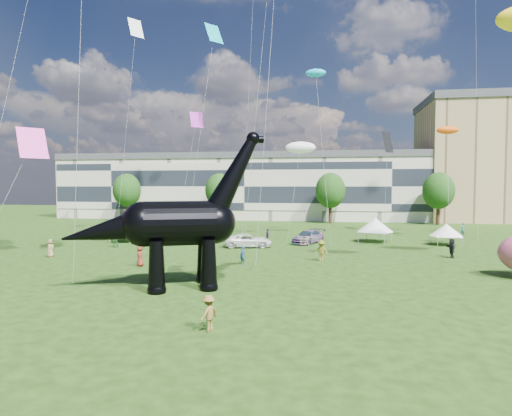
# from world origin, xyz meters

# --- Properties ---
(ground) EXTENTS (220.00, 220.00, 0.00)m
(ground) POSITION_xyz_m (0.00, 0.00, 0.00)
(ground) COLOR #16330C
(ground) RESTS_ON ground
(terrace_row) EXTENTS (78.00, 11.00, 12.00)m
(terrace_row) POSITION_xyz_m (-8.00, 62.00, 6.00)
(terrace_row) COLOR beige
(terrace_row) RESTS_ON ground
(apartment_block) EXTENTS (28.00, 18.00, 22.00)m
(apartment_block) POSITION_xyz_m (40.00, 65.00, 11.00)
(apartment_block) COLOR tan
(apartment_block) RESTS_ON ground
(tree_far_left) EXTENTS (5.20, 5.20, 9.44)m
(tree_far_left) POSITION_xyz_m (-30.00, 53.00, 6.29)
(tree_far_left) COLOR #382314
(tree_far_left) RESTS_ON ground
(tree_mid_left) EXTENTS (5.20, 5.20, 9.44)m
(tree_mid_left) POSITION_xyz_m (-12.00, 53.00, 6.29)
(tree_mid_left) COLOR #382314
(tree_mid_left) RESTS_ON ground
(tree_mid_right) EXTENTS (5.20, 5.20, 9.44)m
(tree_mid_right) POSITION_xyz_m (8.00, 53.00, 6.29)
(tree_mid_right) COLOR #382314
(tree_mid_right) RESTS_ON ground
(tree_far_right) EXTENTS (5.20, 5.20, 9.44)m
(tree_far_right) POSITION_xyz_m (26.00, 53.00, 6.29)
(tree_far_right) COLOR #382314
(tree_far_right) RESTS_ON ground
(dinosaur_sculpture) EXTENTS (12.70, 6.74, 10.65)m
(dinosaur_sculpture) POSITION_xyz_m (-2.83, 3.27, 4.02)
(dinosaur_sculpture) COLOR black
(dinosaur_sculpture) RESTS_ON ground
(car_silver) EXTENTS (1.80, 3.99, 1.33)m
(car_silver) POSITION_xyz_m (-13.87, 23.75, 0.66)
(car_silver) COLOR #A4A5A9
(car_silver) RESTS_ON ground
(car_grey) EXTENTS (4.47, 2.74, 1.39)m
(car_grey) POSITION_xyz_m (-8.73, 24.40, 0.69)
(car_grey) COLOR gray
(car_grey) RESTS_ON ground
(car_white) EXTENTS (5.56, 3.44, 1.44)m
(car_white) POSITION_xyz_m (-1.17, 22.07, 0.72)
(car_white) COLOR white
(car_white) RESTS_ON ground
(car_dark) EXTENTS (4.16, 5.55, 1.49)m
(car_dark) POSITION_xyz_m (5.10, 26.28, 0.75)
(car_dark) COLOR #595960
(car_dark) RESTS_ON ground
(gazebo_near) EXTENTS (5.39, 5.39, 2.86)m
(gazebo_near) POSITION_xyz_m (12.88, 28.65, 2.01)
(gazebo_near) COLOR white
(gazebo_near) RESTS_ON ground
(gazebo_far) EXTENTS (3.59, 3.59, 2.40)m
(gazebo_far) POSITION_xyz_m (20.37, 27.06, 1.69)
(gazebo_far) COLOR white
(gazebo_far) RESTS_ON ground
(gazebo_left) EXTENTS (3.85, 3.85, 2.46)m
(gazebo_left) POSITION_xyz_m (-16.21, 24.02, 1.73)
(gazebo_left) COLOR silver
(gazebo_left) RESTS_ON ground
(visitors) EXTENTS (56.26, 42.39, 1.87)m
(visitors) POSITION_xyz_m (-0.68, 15.15, 0.88)
(visitors) COLOR #388C39
(visitors) RESTS_ON ground
(kites) EXTENTS (64.95, 46.87, 31.49)m
(kites) POSITION_xyz_m (4.12, 15.22, 18.50)
(kites) COLOR #F2103A
(kites) RESTS_ON ground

